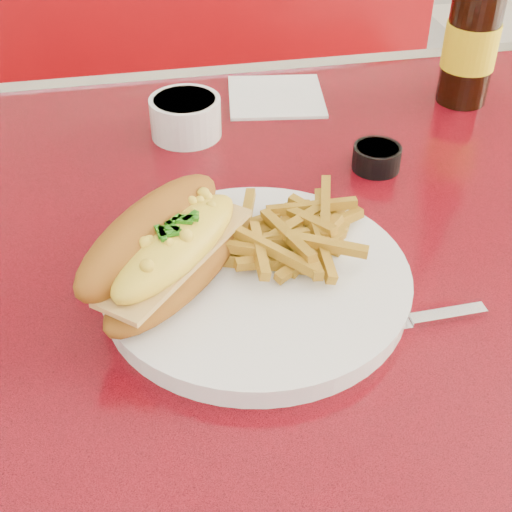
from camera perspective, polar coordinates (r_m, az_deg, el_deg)
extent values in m
cube|color=red|center=(0.71, -0.29, -0.19)|extent=(1.20, 0.80, 0.04)
cube|color=white|center=(1.05, -4.50, 13.37)|extent=(1.22, 0.03, 0.04)
cylinder|color=white|center=(1.00, -0.22, -17.49)|extent=(0.09, 0.09, 0.72)
cube|color=maroon|center=(1.65, -5.33, 2.29)|extent=(1.20, 0.50, 0.45)
cylinder|color=white|center=(0.64, 0.00, -2.17)|extent=(0.33, 0.33, 0.02)
cylinder|color=white|center=(0.63, 0.00, -1.45)|extent=(0.34, 0.34, 0.00)
ellipsoid|color=#985A18|center=(0.61, -6.22, -1.03)|extent=(0.17, 0.18, 0.04)
cube|color=tan|center=(0.60, -6.32, 0.09)|extent=(0.15, 0.16, 0.01)
ellipsoid|color=yellow|center=(0.60, -6.38, 0.86)|extent=(0.15, 0.16, 0.04)
ellipsoid|color=#985A18|center=(0.61, -8.37, 1.79)|extent=(0.18, 0.19, 0.07)
cube|color=silver|center=(0.63, 6.11, -2.24)|extent=(0.01, 0.11, 0.00)
cube|color=silver|center=(0.67, 4.69, 1.22)|extent=(0.02, 0.03, 0.00)
cylinder|color=white|center=(0.87, -5.65, 11.00)|extent=(0.09, 0.09, 0.05)
cylinder|color=black|center=(0.86, -5.74, 12.23)|extent=(0.08, 0.08, 0.01)
cylinder|color=black|center=(0.82, 9.62, 7.76)|extent=(0.06, 0.06, 0.03)
cylinder|color=#DB844F|center=(0.81, 9.71, 8.42)|extent=(0.05, 0.05, 0.01)
cylinder|color=black|center=(0.97, 16.88, 16.28)|extent=(0.07, 0.07, 0.17)
cylinder|color=yellow|center=(0.97, 16.80, 15.85)|extent=(0.07, 0.07, 0.06)
cube|color=silver|center=(0.61, 7.07, -6.19)|extent=(0.12, 0.02, 0.00)
cube|color=silver|center=(0.64, 15.10, -4.57)|extent=(0.07, 0.02, 0.01)
cube|color=white|center=(0.97, 1.61, 12.64)|extent=(0.14, 0.14, 0.00)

